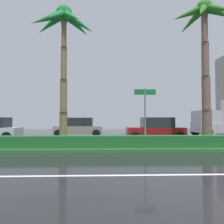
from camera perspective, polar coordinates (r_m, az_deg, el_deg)
ground_plane at (r=13.10m, az=6.30°, el=-9.16°), size 90.00×42.00×0.10m
near_lane_divider_stripe at (r=6.36m, az=15.78°, el=-16.38°), size 81.00×0.14×0.01m
median_strip at (r=12.11m, az=6.98°, el=-9.16°), size 85.50×4.00×0.15m
median_hedge at (r=10.69m, az=8.15°, el=-8.08°), size 76.50×0.70×0.60m
palm_tree_mid_left at (r=13.01m, az=-13.19°, el=20.74°), size 3.71×3.75×7.99m
palm_tree_centre_left at (r=14.21m, az=24.28°, el=19.03°), size 3.99×3.63×8.54m
street_name_sign at (r=10.59m, az=9.14°, el=0.69°), size 1.10×0.08×3.00m
car_in_traffic_second at (r=19.14m, az=-9.07°, el=-4.24°), size 4.30×2.02×1.72m
car_in_traffic_third at (r=16.11m, az=11.99°, el=-4.66°), size 4.30×2.02×1.72m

